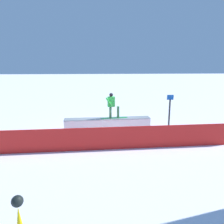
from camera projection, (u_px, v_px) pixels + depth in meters
ground_plane at (108, 130)px, 13.49m from camera, size 120.00×120.00×0.00m
grind_box at (108, 124)px, 13.41m from camera, size 5.13×0.87×0.71m
snowboarder at (112, 105)px, 13.16m from camera, size 1.62×0.56×1.52m
safety_fence at (111, 138)px, 10.35m from camera, size 11.57×0.58×1.08m
trail_marker at (170, 110)px, 13.83m from camera, size 0.40×0.10×2.03m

